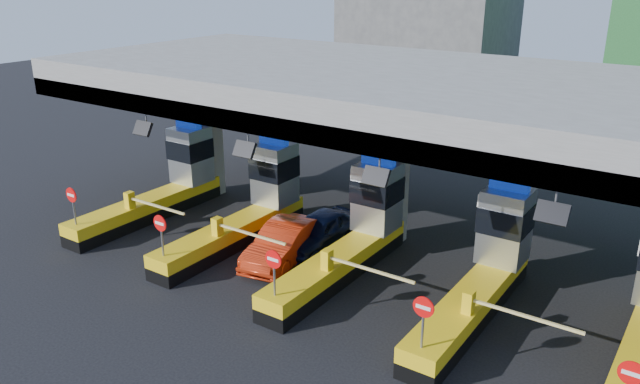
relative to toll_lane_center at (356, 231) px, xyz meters
The scene contains 8 objects.
ground 1.42m from the toll_lane_center, 90.42° to the right, with size 120.00×120.00×0.00m, color black.
toll_canopy 5.40m from the toll_lane_center, 90.02° to the left, with size 28.00×12.09×7.00m.
toll_lane_far_left 10.00m from the toll_lane_center, behind, with size 4.43×8.00×4.16m.
toll_lane_left 5.00m from the toll_lane_center, behind, with size 4.43×8.00×4.16m.
toll_lane_center is the anchor object (origin of this frame).
toll_lane_right 5.00m from the toll_lane_center, ahead, with size 4.43×8.00×4.16m.
van 2.21m from the toll_lane_center, 165.44° to the left, with size 1.71×4.26×1.45m, color black.
red_car 2.83m from the toll_lane_center, 154.77° to the right, with size 1.55×4.44×1.46m, color #B5280D.
Camera 1 is at (10.79, -17.95, 10.68)m, focal length 35.00 mm.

